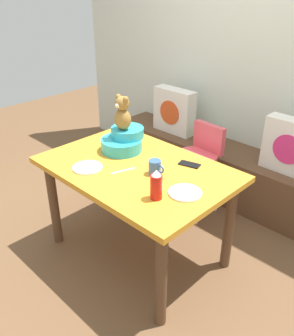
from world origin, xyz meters
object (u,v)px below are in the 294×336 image
(highchair, at_px, (198,158))
(ketchup_bottle, at_px, (156,185))
(pillow_floral_left, at_px, (174,111))
(dinner_plate_near, at_px, (87,168))
(dining_table, at_px, (137,180))
(infant_seat_teal, at_px, (123,141))
(coffee_mug, at_px, (155,167))
(dinner_plate_far, at_px, (185,193))
(teddy_bear, at_px, (122,114))
(pillow_floral_right, at_px, (292,147))
(book_stack, at_px, (210,139))
(cell_phone, at_px, (190,164))

(highchair, distance_m, ketchup_bottle, 1.07)
(pillow_floral_left, height_order, dinner_plate_near, pillow_floral_left)
(dining_table, height_order, infant_seat_teal, infant_seat_teal)
(highchair, xyz_separation_m, infant_seat_teal, (-0.22, -0.63, 0.29))
(pillow_floral_left, height_order, infant_seat_teal, same)
(dining_table, height_order, ketchup_bottle, ketchup_bottle)
(pillow_floral_left, bearing_deg, infant_seat_teal, -68.73)
(coffee_mug, bearing_deg, dinner_plate_far, -9.82)
(dining_table, relative_size, dinner_plate_far, 6.42)
(dinner_plate_far, bearing_deg, teddy_bear, 167.56)
(pillow_floral_right, relative_size, infant_seat_teal, 1.33)
(ketchup_bottle, xyz_separation_m, coffee_mug, (-0.20, 0.21, -0.04))
(highchair, bearing_deg, book_stack, 113.45)
(pillow_floral_left, bearing_deg, highchair, -33.55)
(highchair, bearing_deg, ketchup_bottle, -66.94)
(book_stack, bearing_deg, cell_phone, -62.96)
(pillow_floral_left, relative_size, infant_seat_teal, 1.33)
(coffee_mug, relative_size, dinner_plate_far, 0.60)
(dining_table, xyz_separation_m, infant_seat_teal, (-0.26, 0.12, 0.18))
(book_stack, relative_size, dinner_plate_far, 1.00)
(highchair, bearing_deg, infant_seat_teal, -109.24)
(cell_phone, bearing_deg, infant_seat_teal, 91.26)
(highchair, relative_size, coffee_mug, 6.58)
(dinner_plate_far, relative_size, cell_phone, 1.39)
(teddy_bear, bearing_deg, highchair, 70.78)
(dining_table, bearing_deg, book_stack, 100.96)
(book_stack, bearing_deg, highchair, -66.55)
(pillow_floral_right, bearing_deg, dinner_plate_far, -94.86)
(coffee_mug, bearing_deg, dinner_plate_near, -144.94)
(teddy_bear, height_order, coffee_mug, teddy_bear)
(book_stack, relative_size, dining_table, 0.16)
(pillow_floral_right, bearing_deg, teddy_bear, -127.80)
(pillow_floral_left, relative_size, cell_phone, 3.06)
(dining_table, bearing_deg, pillow_floral_left, 119.79)
(pillow_floral_right, height_order, cell_phone, pillow_floral_right)
(highchair, xyz_separation_m, teddy_bear, (-0.22, -0.63, 0.50))
(dining_table, bearing_deg, coffee_mug, 4.78)
(pillow_floral_right, height_order, teddy_bear, teddy_bear)
(pillow_floral_left, bearing_deg, ketchup_bottle, -52.88)
(pillow_floral_left, xyz_separation_m, dining_table, (0.67, -1.17, -0.05))
(coffee_mug, xyz_separation_m, dinner_plate_far, (0.29, -0.05, -0.04))
(pillow_floral_left, xyz_separation_m, ketchup_bottle, (1.03, -1.36, 0.15))
(pillow_floral_right, relative_size, dinner_plate_far, 2.20)
(teddy_bear, relative_size, cell_phone, 1.74)
(infant_seat_teal, bearing_deg, dinner_plate_far, -12.48)
(teddy_bear, xyz_separation_m, dinner_plate_near, (0.05, -0.37, -0.27))
(pillow_floral_left, xyz_separation_m, dinner_plate_far, (1.12, -1.20, 0.07))
(book_stack, bearing_deg, dining_table, -79.04)
(highchair, distance_m, teddy_bear, 0.83)
(pillow_floral_left, height_order, highchair, pillow_floral_left)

